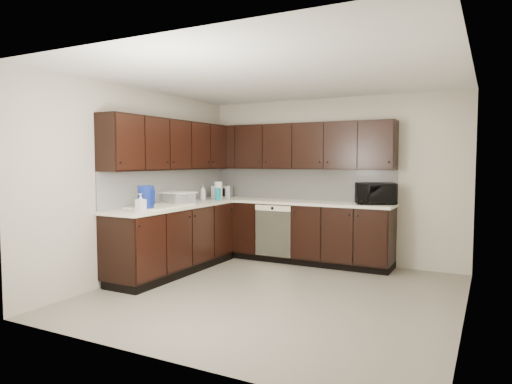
# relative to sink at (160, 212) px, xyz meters

# --- Properties ---
(floor) EXTENTS (4.00, 4.00, 0.00)m
(floor) POSITION_rel_sink_xyz_m (1.68, 0.01, -0.88)
(floor) COLOR gray
(floor) RESTS_ON ground
(ceiling) EXTENTS (4.00, 4.00, 0.00)m
(ceiling) POSITION_rel_sink_xyz_m (1.68, 0.01, 1.62)
(ceiling) COLOR white
(ceiling) RESTS_ON wall_back
(wall_back) EXTENTS (4.00, 0.02, 2.50)m
(wall_back) POSITION_rel_sink_xyz_m (1.68, 2.01, 0.37)
(wall_back) COLOR #BAB19F
(wall_back) RESTS_ON floor
(wall_left) EXTENTS (0.02, 4.00, 2.50)m
(wall_left) POSITION_rel_sink_xyz_m (-0.32, 0.01, 0.37)
(wall_left) COLOR #BAB19F
(wall_left) RESTS_ON floor
(wall_right) EXTENTS (0.02, 4.00, 2.50)m
(wall_right) POSITION_rel_sink_xyz_m (3.68, 0.01, 0.37)
(wall_right) COLOR #BAB19F
(wall_right) RESTS_ON floor
(wall_front) EXTENTS (4.00, 0.02, 2.50)m
(wall_front) POSITION_rel_sink_xyz_m (1.68, -1.99, 0.37)
(wall_front) COLOR #BAB19F
(wall_front) RESTS_ON floor
(lower_cabinets) EXTENTS (3.00, 2.80, 0.90)m
(lower_cabinets) POSITION_rel_sink_xyz_m (0.67, 1.12, -0.47)
(lower_cabinets) COLOR black
(lower_cabinets) RESTS_ON floor
(countertop) EXTENTS (3.03, 2.83, 0.04)m
(countertop) POSITION_rel_sink_xyz_m (0.67, 1.12, 0.04)
(countertop) COLOR white
(countertop) RESTS_ON lower_cabinets
(backsplash) EXTENTS (3.00, 2.80, 0.48)m
(backsplash) POSITION_rel_sink_xyz_m (0.46, 1.33, 0.30)
(backsplash) COLOR #BCBBB7
(backsplash) RESTS_ON countertop
(upper_cabinets) EXTENTS (3.00, 2.80, 0.70)m
(upper_cabinets) POSITION_rel_sink_xyz_m (0.58, 1.22, 0.89)
(upper_cabinets) COLOR black
(upper_cabinets) RESTS_ON wall_back
(dishwasher) EXTENTS (0.58, 0.04, 0.78)m
(dishwasher) POSITION_rel_sink_xyz_m (0.98, 1.42, -0.33)
(dishwasher) COLOR #FAF4CD
(dishwasher) RESTS_ON lower_cabinets
(sink) EXTENTS (0.54, 0.82, 0.42)m
(sink) POSITION_rel_sink_xyz_m (0.00, 0.00, 0.00)
(sink) COLOR #FAF4CD
(sink) RESTS_ON countertop
(microwave) EXTENTS (0.64, 0.54, 0.30)m
(microwave) POSITION_rel_sink_xyz_m (2.43, 1.73, 0.21)
(microwave) COLOR black
(microwave) RESTS_ON countertop
(soap_bottle_a) EXTENTS (0.11, 0.11, 0.22)m
(soap_bottle_a) POSITION_rel_sink_xyz_m (0.12, -0.50, 0.17)
(soap_bottle_a) COLOR gray
(soap_bottle_a) RESTS_ON countertop
(soap_bottle_b) EXTENTS (0.11, 0.11, 0.24)m
(soap_bottle_b) POSITION_rel_sink_xyz_m (-0.11, 1.17, 0.18)
(soap_bottle_b) COLOR gray
(soap_bottle_b) RESTS_ON countertop
(toaster_oven) EXTENTS (0.37, 0.32, 0.20)m
(toaster_oven) POSITION_rel_sink_xyz_m (-0.07, 1.67, 0.16)
(toaster_oven) COLOR silver
(toaster_oven) RESTS_ON countertop
(storage_bin) EXTENTS (0.51, 0.46, 0.16)m
(storage_bin) POSITION_rel_sink_xyz_m (-0.02, 0.43, 0.14)
(storage_bin) COLOR white
(storage_bin) RESTS_ON countertop
(blue_pitcher) EXTENTS (0.26, 0.26, 0.30)m
(blue_pitcher) POSITION_rel_sink_xyz_m (0.06, -0.33, 0.21)
(blue_pitcher) COLOR #10269A
(blue_pitcher) RESTS_ON countertop
(teal_tumbler) EXTENTS (0.10, 0.10, 0.19)m
(teal_tumbler) POSITION_rel_sink_xyz_m (0.14, 1.21, 0.15)
(teal_tumbler) COLOR #0E939B
(teal_tumbler) RESTS_ON countertop
(paper_towel_roll) EXTENTS (0.16, 0.16, 0.28)m
(paper_towel_roll) POSITION_rel_sink_xyz_m (0.06, 1.36, 0.20)
(paper_towel_roll) COLOR white
(paper_towel_roll) RESTS_ON countertop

